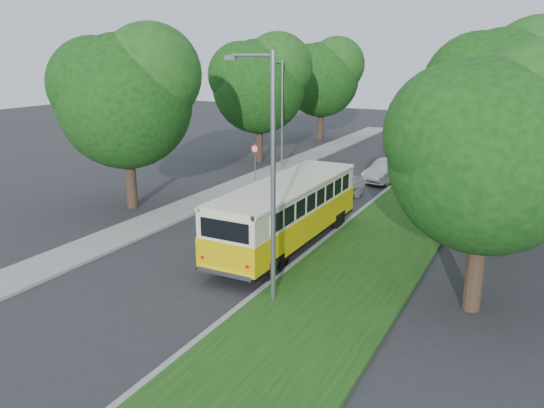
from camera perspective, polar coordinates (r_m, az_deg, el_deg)
The scene contains 13 objects.
ground at distance 21.78m, azimuth -6.95°, elevation -5.50°, with size 120.00×120.00×0.00m, color #2B2B2E.
curb at distance 24.37m, azimuth 6.80°, elevation -2.96°, with size 0.20×70.00×0.15m, color gray.
grass_verge at distance 23.70m, azimuth 12.11°, elevation -3.79°, with size 4.50×70.00×0.13m, color #184713.
sidewalk at distance 28.28m, azimuth -9.30°, elevation -0.42°, with size 2.20×70.00×0.12m, color gray.
treeline at distance 35.71m, azimuth 14.07°, elevation 12.26°, with size 24.27×41.91×9.46m.
lamppost_near at distance 16.35m, azimuth -0.17°, elevation 3.41°, with size 1.71×0.16×8.00m.
lamppost_far at distance 36.69m, azimuth 0.95°, elevation 9.97°, with size 1.71×0.16×7.50m.
warning_sign at distance 33.42m, azimuth -1.86°, elevation 5.21°, with size 0.56×0.10×2.50m.
vintage_bus at distance 22.12m, azimuth 1.62°, elevation -1.11°, with size 2.49×9.69×2.88m, color yellow, non-canonical shape.
car_silver at distance 29.70m, azimuth 6.65°, elevation 1.81°, with size 1.73×4.30×1.47m, color #B1B2B6.
car_white at distance 34.63m, azimuth 12.25°, elevation 3.51°, with size 1.47×4.21×1.39m, color silver.
car_blue at distance 41.02m, azimuth 14.19°, elevation 5.18°, with size 1.74×4.27×1.24m, color #12244F.
car_grey at distance 41.87m, azimuth 15.29°, elevation 5.49°, with size 2.48×5.37×1.49m, color #4F5055.
Camera 1 is at (11.63, -16.64, 7.91)m, focal length 35.00 mm.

